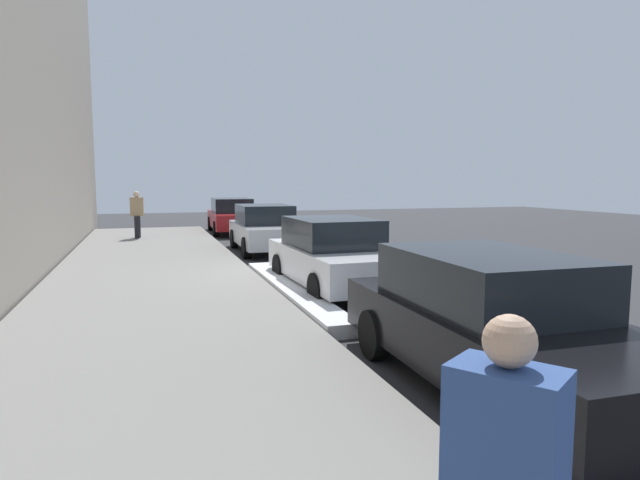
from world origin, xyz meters
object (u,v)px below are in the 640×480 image
at_px(parked_car_silver, 265,228).
at_px(parked_car_black, 493,322).
at_px(parked_car_white, 334,255).
at_px(pedestrian_tan_coat, 137,213).
at_px(parked_car_red, 232,216).

bearing_deg(parked_car_silver, parked_car_black, -0.27).
relative_size(parked_car_white, pedestrian_tan_coat, 2.44).
bearing_deg(parked_car_black, parked_car_red, 180.00).
height_order(parked_car_white, parked_car_black, same).
bearing_deg(parked_car_black, parked_car_silver, 179.73).
xyz_separation_m(parked_car_white, parked_car_black, (5.73, -0.14, 0.00)).
distance_m(parked_car_silver, parked_car_black, 12.26).
bearing_deg(parked_car_red, parked_car_white, 0.61).
distance_m(parked_car_white, parked_car_black, 5.73).
height_order(parked_car_red, parked_car_white, same).
relative_size(parked_car_red, parked_car_silver, 1.13).
bearing_deg(parked_car_black, pedestrian_tan_coat, -166.66).
bearing_deg(parked_car_red, parked_car_silver, 0.48).
bearing_deg(pedestrian_tan_coat, parked_car_black, 13.34).
bearing_deg(parked_car_silver, parked_car_white, 0.74).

